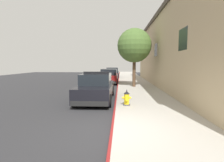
# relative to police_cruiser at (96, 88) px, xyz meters

# --- Properties ---
(ground_plane) EXTENTS (34.54, 60.00, 0.20)m
(ground_plane) POSITION_rel_police_cruiser_xyz_m (-3.13, 4.97, -0.84)
(ground_plane) COLOR #2B2B2D
(sidewalk_pavement) EXTENTS (3.30, 60.00, 0.16)m
(sidewalk_pavement) POSITION_rel_police_cruiser_xyz_m (2.87, 4.97, -0.67)
(sidewalk_pavement) COLOR #ADA89E
(sidewalk_pavement) RESTS_ON ground
(curb_painted_edge) EXTENTS (0.08, 60.00, 0.16)m
(curb_painted_edge) POSITION_rel_police_cruiser_xyz_m (1.17, 4.97, -0.67)
(curb_painted_edge) COLOR maroon
(curb_painted_edge) RESTS_ON ground
(storefront_building) EXTENTS (8.21, 25.32, 6.47)m
(storefront_building) POSITION_rel_police_cruiser_xyz_m (8.50, 5.84, 2.50)
(storefront_building) COLOR tan
(storefront_building) RESTS_ON ground
(police_cruiser) EXTENTS (1.94, 4.84, 1.68)m
(police_cruiser) POSITION_rel_police_cruiser_xyz_m (0.00, 0.00, 0.00)
(police_cruiser) COLOR black
(police_cruiser) RESTS_ON ground
(parked_car_silver_ahead) EXTENTS (1.94, 4.84, 1.56)m
(parked_car_silver_ahead) POSITION_rel_police_cruiser_xyz_m (0.15, 9.52, -0.00)
(parked_car_silver_ahead) COLOR maroon
(parked_car_silver_ahead) RESTS_ON ground
(parked_car_dark_far) EXTENTS (1.94, 4.84, 1.56)m
(parked_car_dark_far) POSITION_rel_police_cruiser_xyz_m (0.20, 16.99, -0.00)
(parked_car_dark_far) COLOR black
(parked_car_dark_far) RESTS_ON ground
(fire_hydrant) EXTENTS (0.44, 0.40, 0.76)m
(fire_hydrant) POSITION_rel_police_cruiser_xyz_m (1.72, -1.98, -0.24)
(fire_hydrant) COLOR #4C4C51
(fire_hydrant) RESTS_ON sidewalk_pavement
(street_tree) EXTENTS (2.91, 2.91, 4.99)m
(street_tree) POSITION_rel_police_cruiser_xyz_m (2.60, 5.32, 2.93)
(street_tree) COLOR brown
(street_tree) RESTS_ON sidewalk_pavement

